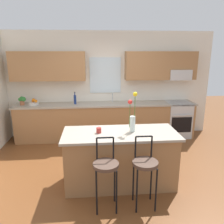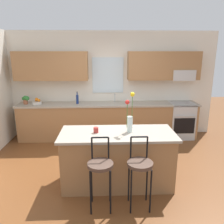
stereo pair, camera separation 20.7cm
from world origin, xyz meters
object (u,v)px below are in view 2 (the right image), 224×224
(fruit_bowl_oranges, at_px, (37,102))
(bottle_olive_oil, at_px, (77,99))
(kitchen_island, at_px, (117,158))
(bar_stool_middle, at_px, (140,167))
(bar_stool_near, at_px, (100,168))
(flower_vase, at_px, (130,118))
(potted_plant_small, at_px, (26,99))
(oven_range, at_px, (180,120))
(mug_ceramic, at_px, (96,130))

(fruit_bowl_oranges, xyz_separation_m, bottle_olive_oil, (1.01, -0.00, 0.07))
(kitchen_island, relative_size, bar_stool_middle, 1.79)
(bar_stool_near, bearing_deg, flower_vase, 53.43)
(flower_vase, relative_size, potted_plant_small, 3.03)
(oven_range, relative_size, kitchen_island, 0.49)
(potted_plant_small, bearing_deg, kitchen_island, -44.81)
(bar_stool_middle, bearing_deg, mug_ceramic, 134.96)
(fruit_bowl_oranges, bearing_deg, bar_stool_middle, -51.97)
(oven_range, relative_size, bottle_olive_oil, 3.00)
(bar_stool_near, bearing_deg, bar_stool_middle, 0.00)
(oven_range, xyz_separation_m, kitchen_island, (-1.79, -2.12, 0.00))
(bar_stool_near, xyz_separation_m, potted_plant_small, (-1.88, 2.75, 0.41))
(mug_ceramic, distance_m, bottle_olive_oil, 2.20)
(oven_range, xyz_separation_m, mug_ceramic, (-2.14, -2.11, 0.51))
(kitchen_island, xyz_separation_m, bottle_olive_oil, (-0.87, 2.14, 0.58))
(fruit_bowl_oranges, bearing_deg, potted_plant_small, -178.95)
(mug_ceramic, bearing_deg, bar_stool_middle, -45.04)
(oven_range, xyz_separation_m, potted_plant_small, (-3.95, 0.02, 0.59))
(bar_stool_near, distance_m, mug_ceramic, 0.71)
(bar_stool_near, relative_size, bottle_olive_oil, 3.40)
(bar_stool_near, relative_size, fruit_bowl_oranges, 4.34)
(mug_ceramic, height_order, bottle_olive_oil, bottle_olive_oil)
(oven_range, distance_m, bar_stool_middle, 3.13)
(fruit_bowl_oranges, distance_m, potted_plant_small, 0.28)
(bar_stool_middle, height_order, flower_vase, flower_vase)
(bar_stool_middle, bearing_deg, potted_plant_small, 131.43)
(bar_stool_near, distance_m, flower_vase, 0.95)
(bar_stool_middle, xyz_separation_m, mug_ceramic, (-0.62, 0.62, 0.33))
(mug_ceramic, height_order, potted_plant_small, potted_plant_small)
(bar_stool_near, height_order, fruit_bowl_oranges, fruit_bowl_oranges)
(bar_stool_middle, xyz_separation_m, bottle_olive_oil, (-1.15, 2.75, 0.41))
(fruit_bowl_oranges, relative_size, bottle_olive_oil, 0.78)
(oven_range, distance_m, potted_plant_small, 3.99)
(fruit_bowl_oranges, bearing_deg, oven_range, -0.43)
(flower_vase, distance_m, fruit_bowl_oranges, 2.98)
(bar_stool_near, xyz_separation_m, bottle_olive_oil, (-0.60, 2.75, 0.41))
(mug_ceramic, relative_size, bottle_olive_oil, 0.29)
(bar_stool_near, height_order, bottle_olive_oil, bottle_olive_oil)
(bar_stool_near, relative_size, mug_ceramic, 11.58)
(oven_range, bearing_deg, potted_plant_small, 179.67)
(bar_stool_middle, relative_size, potted_plant_small, 4.82)
(bar_stool_middle, bearing_deg, oven_range, 60.94)
(oven_range, xyz_separation_m, flower_vase, (-1.59, -2.09, 0.70))
(bar_stool_middle, relative_size, flower_vase, 1.59)
(bar_stool_middle, height_order, mug_ceramic, bar_stool_middle)
(kitchen_island, height_order, bar_stool_near, bar_stool_near)
(oven_range, bearing_deg, mug_ceramic, -135.45)
(flower_vase, xyz_separation_m, mug_ceramic, (-0.55, -0.02, -0.20))
(bar_stool_middle, xyz_separation_m, flower_vase, (-0.08, 0.64, 0.53))
(bar_stool_near, xyz_separation_m, bar_stool_middle, (0.55, 0.00, 0.00))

